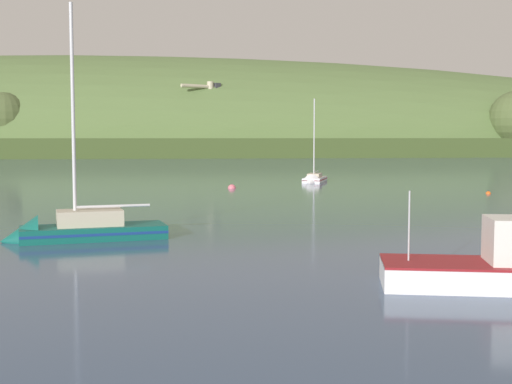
# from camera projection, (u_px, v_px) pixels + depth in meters

# --- Properties ---
(far_shoreline_hill) EXTENTS (570.78, 124.06, 60.84)m
(far_shoreline_hill) POSITION_uv_depth(u_px,v_px,m) (127.00, 152.00, 221.18)
(far_shoreline_hill) COLOR #3C4E24
(far_shoreline_hill) RESTS_ON ground
(dockside_crane) EXTENTS (11.02, 7.57, 19.97)m
(dockside_crane) POSITION_uv_depth(u_px,v_px,m) (210.00, 121.00, 187.46)
(dockside_crane) COLOR #4C4C51
(dockside_crane) RESTS_ON ground
(sailboat_near_mooring) EXTENTS (4.20, 6.90, 10.18)m
(sailboat_near_mooring) POSITION_uv_depth(u_px,v_px,m) (314.00, 181.00, 77.00)
(sailboat_near_mooring) COLOR white
(sailboat_near_mooring) RESTS_ON ground
(sailboat_midwater_white) EXTENTS (8.13, 3.88, 12.53)m
(sailboat_midwater_white) POSITION_uv_depth(u_px,v_px,m) (74.00, 235.00, 33.70)
(sailboat_midwater_white) COLOR #0F564C
(sailboat_midwater_white) RESTS_ON ground
(fishing_boat_moored) EXTENTS (6.95, 4.17, 4.18)m
(fishing_boat_moored) POSITION_uv_depth(u_px,v_px,m) (497.00, 273.00, 22.91)
(fishing_boat_moored) COLOR white
(fishing_boat_moored) RESTS_ON ground
(mooring_buoy_foreground) EXTENTS (0.78, 0.78, 0.86)m
(mooring_buoy_foreground) POSITION_uv_depth(u_px,v_px,m) (232.00, 188.00, 67.63)
(mooring_buoy_foreground) COLOR #E06675
(mooring_buoy_foreground) RESTS_ON ground
(mooring_buoy_midchannel) EXTENTS (0.45, 0.45, 0.53)m
(mooring_buoy_midchannel) POSITION_uv_depth(u_px,v_px,m) (488.00, 194.00, 61.21)
(mooring_buoy_midchannel) COLOR #EA5B19
(mooring_buoy_midchannel) RESTS_ON ground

